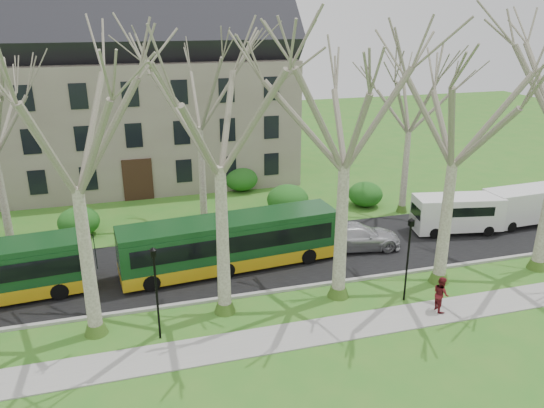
{
  "coord_description": "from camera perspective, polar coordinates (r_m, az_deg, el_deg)",
  "views": [
    {
      "loc": [
        -6.72,
        -21.54,
        13.62
      ],
      "look_at": [
        0.28,
        3.0,
        4.28
      ],
      "focal_mm": 35.0,
      "sensor_mm": 36.0,
      "label": 1
    }
  ],
  "objects": [
    {
      "name": "ground",
      "position": [
        26.36,
        1.23,
        -11.02
      ],
      "size": [
        120.0,
        120.0,
        0.0
      ],
      "primitive_type": "plane",
      "color": "#307421",
      "rests_on": "ground"
    },
    {
      "name": "lamp_row",
      "position": [
        24.27,
        1.98,
        -6.98
      ],
      "size": [
        36.22,
        0.22,
        4.3
      ],
      "color": "black",
      "rests_on": "ground"
    },
    {
      "name": "hedges",
      "position": [
        37.77,
        -11.87,
        0.13
      ],
      "size": [
        30.6,
        8.6,
        2.0
      ],
      "color": "#205618",
      "rests_on": "ground"
    },
    {
      "name": "pedestrian_b",
      "position": [
        26.82,
        17.72,
        -9.18
      ],
      "size": [
        0.75,
        0.92,
        1.74
      ],
      "primitive_type": "imported",
      "rotation": [
        0.0,
        0.0,
        1.45
      ],
      "color": "maroon",
      "rests_on": "sidewalk"
    },
    {
      "name": "building",
      "position": [
        45.88,
        -15.26,
        12.47
      ],
      "size": [
        26.5,
        12.2,
        16.0
      ],
      "color": "gray",
      "rests_on": "ground"
    },
    {
      "name": "van_a",
      "position": [
        36.17,
        19.28,
        -1.05
      ],
      "size": [
        5.81,
        2.98,
        2.42
      ],
      "primitive_type": null,
      "rotation": [
        0.0,
        0.0,
        -0.18
      ],
      "color": "silver",
      "rests_on": "road"
    },
    {
      "name": "sidewalk",
      "position": [
        24.34,
        3.01,
        -13.87
      ],
      "size": [
        70.0,
        2.0,
        0.06
      ],
      "primitive_type": "cube",
      "color": "gray",
      "rests_on": "ground"
    },
    {
      "name": "tree_row_far",
      "position": [
        33.85,
        -6.39,
        6.97
      ],
      "size": [
        33.0,
        7.0,
        12.0
      ],
      "color": "gray",
      "rests_on": "ground"
    },
    {
      "name": "tree_row_verge",
      "position": [
        23.79,
        1.15,
        3.94
      ],
      "size": [
        49.0,
        7.0,
        14.0
      ],
      "color": "gray",
      "rests_on": "ground"
    },
    {
      "name": "curb",
      "position": [
        27.56,
        0.31,
        -9.35
      ],
      "size": [
        80.0,
        0.25,
        0.14
      ],
      "primitive_type": "cube",
      "color": "#A5A39E",
      "rests_on": "ground"
    },
    {
      "name": "bus_follow",
      "position": [
        29.43,
        -4.48,
        -4.13
      ],
      "size": [
        12.25,
        3.58,
        3.02
      ],
      "primitive_type": null,
      "rotation": [
        0.0,
        0.0,
        0.09
      ],
      "color": "#113D19",
      "rests_on": "road"
    },
    {
      "name": "van_b",
      "position": [
        39.29,
        25.57,
        -0.22
      ],
      "size": [
        5.74,
        2.33,
        2.47
      ],
      "primitive_type": null,
      "rotation": [
        0.0,
        0.0,
        0.05
      ],
      "color": "silver",
      "rests_on": "road"
    },
    {
      "name": "sedan",
      "position": [
        32.34,
        9.08,
        -3.45
      ],
      "size": [
        5.6,
        2.86,
        1.56
      ],
      "primitive_type": "imported",
      "rotation": [
        0.0,
        0.0,
        1.44
      ],
      "color": "#B9B9BE",
      "rests_on": "road"
    },
    {
      "name": "road",
      "position": [
        31.0,
        -1.77,
        -5.91
      ],
      "size": [
        80.0,
        8.0,
        0.06
      ],
      "primitive_type": "cube",
      "color": "black",
      "rests_on": "ground"
    }
  ]
}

